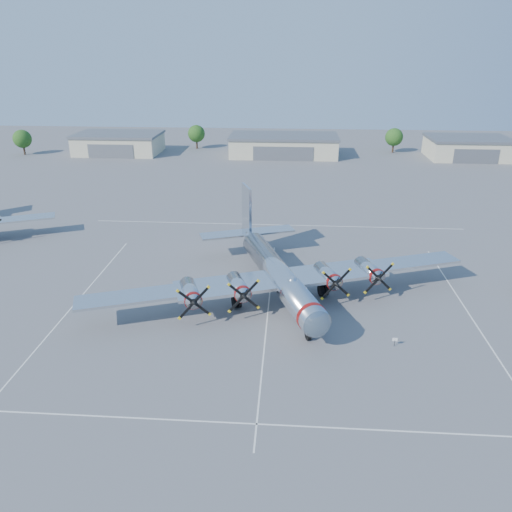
# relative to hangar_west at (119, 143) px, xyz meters

# --- Properties ---
(ground) EXTENTS (260.00, 260.00, 0.00)m
(ground) POSITION_rel_hangar_west_xyz_m (45.00, -81.96, -2.71)
(ground) COLOR #5F5F61
(ground) RESTS_ON ground
(parking_lines) EXTENTS (60.00, 50.08, 0.01)m
(parking_lines) POSITION_rel_hangar_west_xyz_m (45.00, -83.71, -2.71)
(parking_lines) COLOR silver
(parking_lines) RESTS_ON ground
(hangar_west) EXTENTS (22.60, 14.60, 5.40)m
(hangar_west) POSITION_rel_hangar_west_xyz_m (0.00, 0.00, 0.00)
(hangar_west) COLOR beige
(hangar_west) RESTS_ON ground
(hangar_center) EXTENTS (28.60, 14.60, 5.40)m
(hangar_center) POSITION_rel_hangar_west_xyz_m (45.00, -0.00, -0.00)
(hangar_center) COLOR beige
(hangar_center) RESTS_ON ground
(hangar_east) EXTENTS (20.60, 14.60, 5.40)m
(hangar_east) POSITION_rel_hangar_west_xyz_m (93.00, 0.00, 0.00)
(hangar_east) COLOR beige
(hangar_east) RESTS_ON ground
(tree_far_west) EXTENTS (4.80, 4.80, 6.64)m
(tree_far_west) POSITION_rel_hangar_west_xyz_m (-25.00, -3.96, 1.51)
(tree_far_west) COLOR #382619
(tree_far_west) RESTS_ON ground
(tree_west) EXTENTS (4.80, 4.80, 6.64)m
(tree_west) POSITION_rel_hangar_west_xyz_m (20.00, 8.04, 1.51)
(tree_west) COLOR #382619
(tree_west) RESTS_ON ground
(tree_east) EXTENTS (4.80, 4.80, 6.64)m
(tree_east) POSITION_rel_hangar_west_xyz_m (75.00, 6.04, 1.51)
(tree_east) COLOR #382619
(tree_east) RESTS_ON ground
(main_bomber_b29) EXTENTS (52.12, 43.76, 9.82)m
(main_bomber_b29) POSITION_rel_hangar_west_xyz_m (45.68, -81.77, -2.71)
(main_bomber_b29) COLOR silver
(main_bomber_b29) RESTS_ON ground
(info_placard) EXTENTS (0.48, 0.05, 0.92)m
(info_placard) POSITION_rel_hangar_west_xyz_m (57.65, -92.11, -2.06)
(info_placard) COLOR black
(info_placard) RESTS_ON ground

